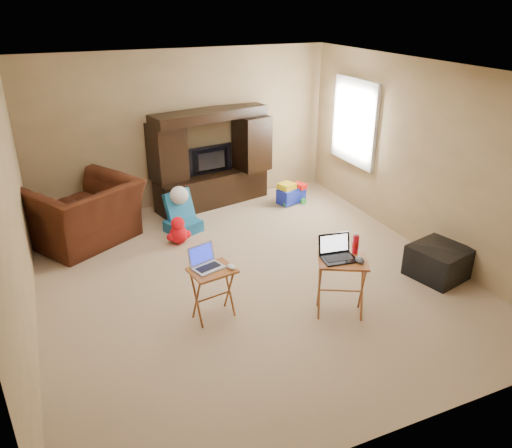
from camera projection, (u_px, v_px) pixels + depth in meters
name	position (u px, v px, depth m)	size (l,w,h in m)	color
floor	(250.00, 276.00, 6.30)	(5.50, 5.50, 0.00)	#CEB48F
ceiling	(248.00, 70.00, 5.26)	(5.50, 5.50, 0.00)	silver
wall_back	(184.00, 129.00, 8.07)	(5.00, 5.00, 0.00)	tan
wall_front	(401.00, 304.00, 3.48)	(5.00, 5.00, 0.00)	tan
wall_left	(14.00, 217.00, 4.87)	(5.50, 5.50, 0.00)	tan
wall_right	(421.00, 157.00, 6.68)	(5.50, 5.50, 0.00)	tan
window_pane	(355.00, 122.00, 7.91)	(1.20, 1.20, 0.00)	white
window_frame	(354.00, 122.00, 7.90)	(0.06, 1.14, 1.34)	white
entertainment_center	(211.00, 158.00, 8.16)	(1.94, 0.49, 1.59)	black
television	(212.00, 161.00, 8.16)	(0.81, 0.11, 0.46)	black
recliner	(84.00, 213.00, 6.98)	(1.36, 1.19, 0.89)	#421A0E
child_rocker	(182.00, 213.00, 7.36)	(0.45, 0.51, 0.60)	#19608C
plush_toy	(178.00, 230.00, 7.05)	(0.36, 0.30, 0.40)	red
push_toy	(291.00, 193.00, 8.44)	(0.50, 0.35, 0.37)	#1628B3
ottoman	(438.00, 262.00, 6.21)	(0.62, 0.62, 0.40)	black
tray_table_left	(213.00, 294.00, 5.37)	(0.46, 0.37, 0.60)	#A05B26
tray_table_right	(341.00, 287.00, 5.41)	(0.52, 0.42, 0.68)	#A35027
laptop_left	(208.00, 259.00, 5.21)	(0.31, 0.26, 0.24)	silver
laptop_right	(339.00, 249.00, 5.22)	(0.35, 0.29, 0.24)	black
mouse_left	(231.00, 267.00, 5.24)	(0.08, 0.12, 0.05)	silver
mouse_right	(360.00, 260.00, 5.20)	(0.09, 0.14, 0.06)	#424247
water_bottle	(355.00, 244.00, 5.36)	(0.07, 0.07, 0.21)	red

